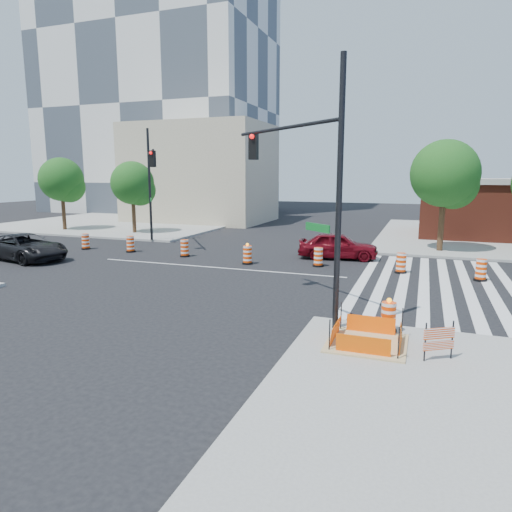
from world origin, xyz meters
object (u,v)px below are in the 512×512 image
object	(u,v)px
dark_suv	(25,247)
signal_pole_nw	(150,175)
red_coupe	(338,246)
signal_pole_se	(306,171)

from	to	relation	value
dark_suv	signal_pole_nw	bearing A→B (deg)	-15.98
signal_pole_nw	red_coupe	bearing A→B (deg)	50.80
red_coupe	signal_pole_nw	xyz separation A→B (m)	(-13.15, 0.74, 4.12)
signal_pole_nw	dark_suv	bearing A→B (deg)	-63.08
dark_suv	signal_pole_se	size ratio (longest dim) A/B	0.67
red_coupe	dark_suv	world-z (taller)	red_coupe
signal_pole_se	signal_pole_nw	size ratio (longest dim) A/B	1.03
red_coupe	dark_suv	distance (m)	18.22
dark_suv	signal_pole_se	xyz separation A→B (m)	(17.87, -4.99, 4.27)
red_coupe	signal_pole_se	size ratio (longest dim) A/B	0.56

